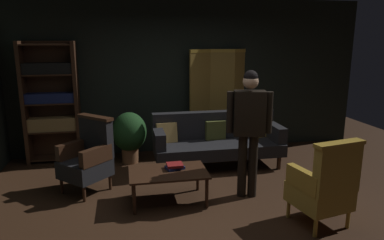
# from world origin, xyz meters

# --- Properties ---
(ground_plane) EXTENTS (10.00, 10.00, 0.00)m
(ground_plane) POSITION_xyz_m (0.00, 0.00, 0.00)
(ground_plane) COLOR #331E11
(back_wall) EXTENTS (7.20, 0.10, 2.80)m
(back_wall) POSITION_xyz_m (0.00, 2.45, 1.40)
(back_wall) COLOR black
(back_wall) RESTS_ON ground_plane
(folding_screen) EXTENTS (2.15, 0.51, 1.90)m
(folding_screen) POSITION_xyz_m (1.30, 2.39, 0.99)
(folding_screen) COLOR olive
(folding_screen) RESTS_ON ground_plane
(bookshelf) EXTENTS (0.90, 0.32, 2.05)m
(bookshelf) POSITION_xyz_m (-2.15, 2.19, 1.05)
(bookshelf) COLOR #382114
(bookshelf) RESTS_ON ground_plane
(velvet_couch) EXTENTS (2.12, 0.78, 0.88)m
(velvet_couch) POSITION_xyz_m (0.55, 1.45, 0.45)
(velvet_couch) COLOR #382114
(velvet_couch) RESTS_ON ground_plane
(coffee_table) EXTENTS (1.00, 0.64, 0.42)m
(coffee_table) POSITION_xyz_m (-0.43, 0.23, 0.37)
(coffee_table) COLOR #382114
(coffee_table) RESTS_ON ground_plane
(armchair_gilt_accent) EXTENTS (0.68, 0.68, 1.04)m
(armchair_gilt_accent) POSITION_xyz_m (1.21, -0.71, 0.49)
(armchair_gilt_accent) COLOR #B78E33
(armchair_gilt_accent) RESTS_ON ground_plane
(armchair_wing_left) EXTENTS (0.82, 0.82, 1.04)m
(armchair_wing_left) POSITION_xyz_m (-1.47, 0.81, 0.49)
(armchair_wing_left) COLOR #382114
(armchair_wing_left) RESTS_ON ground_plane
(standing_figure) EXTENTS (0.58, 0.30, 1.70)m
(standing_figure) POSITION_xyz_m (0.64, 0.20, 1.03)
(standing_figure) COLOR black
(standing_figure) RESTS_ON ground_plane
(potted_plant) EXTENTS (0.58, 0.58, 0.88)m
(potted_plant) POSITION_xyz_m (-0.88, 1.85, 0.51)
(potted_plant) COLOR brown
(potted_plant) RESTS_ON ground_plane
(book_navy_cloth) EXTENTS (0.27, 0.22, 0.04)m
(book_navy_cloth) POSITION_xyz_m (-0.33, 0.30, 0.44)
(book_navy_cloth) COLOR navy
(book_navy_cloth) RESTS_ON coffee_table
(book_red_leather) EXTENTS (0.21, 0.19, 0.03)m
(book_red_leather) POSITION_xyz_m (-0.33, 0.30, 0.47)
(book_red_leather) COLOR maroon
(book_red_leather) RESTS_ON book_navy_cloth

